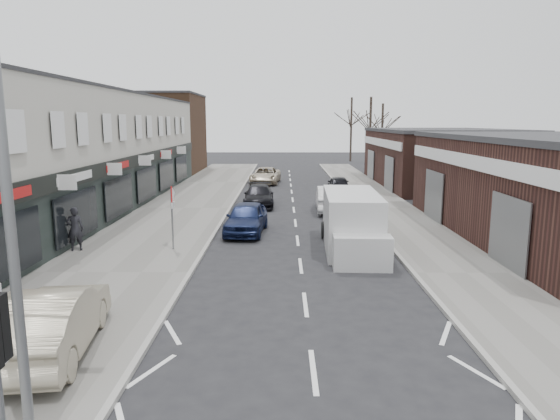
{
  "coord_description": "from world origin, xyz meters",
  "views": [
    {
      "loc": [
        -0.66,
        -7.99,
        5.31
      ],
      "look_at": [
        -0.75,
        7.29,
        2.6
      ],
      "focal_mm": 32.0,
      "sensor_mm": 36.0,
      "label": 1
    }
  ],
  "objects_px": {
    "street_lamp": "(17,170)",
    "white_van": "(352,223)",
    "parked_car_right_a": "(331,199)",
    "parked_car_left_b": "(259,196)",
    "parked_car_right_b": "(339,185)",
    "warning_sign": "(172,199)",
    "parked_car_left_c": "(265,176)",
    "sedan_on_pavement": "(52,321)",
    "parked_car_left_a": "(246,218)",
    "pedestrian": "(75,229)"
  },
  "relations": [
    {
      "from": "white_van",
      "to": "sedan_on_pavement",
      "type": "height_order",
      "value": "white_van"
    },
    {
      "from": "street_lamp",
      "to": "parked_car_left_a",
      "type": "xyz_separation_m",
      "value": [
        2.09,
        16.35,
        -3.88
      ]
    },
    {
      "from": "warning_sign",
      "to": "parked_car_left_a",
      "type": "bearing_deg",
      "value": 52.46
    },
    {
      "from": "white_van",
      "to": "parked_car_left_c",
      "type": "bearing_deg",
      "value": 103.27
    },
    {
      "from": "warning_sign",
      "to": "parked_car_left_c",
      "type": "height_order",
      "value": "warning_sign"
    },
    {
      "from": "warning_sign",
      "to": "parked_car_right_b",
      "type": "height_order",
      "value": "warning_sign"
    },
    {
      "from": "parked_car_right_b",
      "to": "warning_sign",
      "type": "bearing_deg",
      "value": 66.0
    },
    {
      "from": "warning_sign",
      "to": "parked_car_right_b",
      "type": "distance_m",
      "value": 19.25
    },
    {
      "from": "pedestrian",
      "to": "parked_car_right_a",
      "type": "distance_m",
      "value": 14.93
    },
    {
      "from": "street_lamp",
      "to": "parked_car_left_b",
      "type": "relative_size",
      "value": 1.75
    },
    {
      "from": "parked_car_left_b",
      "to": "street_lamp",
      "type": "bearing_deg",
      "value": -97.29
    },
    {
      "from": "sedan_on_pavement",
      "to": "parked_car_left_c",
      "type": "relative_size",
      "value": 0.93
    },
    {
      "from": "white_van",
      "to": "sedan_on_pavement",
      "type": "bearing_deg",
      "value": -127.34
    },
    {
      "from": "warning_sign",
      "to": "parked_car_left_c",
      "type": "relative_size",
      "value": 0.54
    },
    {
      "from": "parked_car_left_b",
      "to": "parked_car_right_a",
      "type": "height_order",
      "value": "parked_car_right_a"
    },
    {
      "from": "street_lamp",
      "to": "parked_car_right_a",
      "type": "distance_m",
      "value": 23.6
    },
    {
      "from": "sedan_on_pavement",
      "to": "parked_car_right_a",
      "type": "xyz_separation_m",
      "value": [
        8.07,
        18.87,
        -0.11
      ]
    },
    {
      "from": "sedan_on_pavement",
      "to": "parked_car_left_c",
      "type": "bearing_deg",
      "value": -104.1
    },
    {
      "from": "parked_car_left_c",
      "to": "street_lamp",
      "type": "bearing_deg",
      "value": -89.02
    },
    {
      "from": "street_lamp",
      "to": "warning_sign",
      "type": "bearing_deg",
      "value": 92.84
    },
    {
      "from": "sedan_on_pavement",
      "to": "parked_car_left_c",
      "type": "xyz_separation_m",
      "value": [
        3.67,
        32.52,
        -0.19
      ]
    },
    {
      "from": "parked_car_left_b",
      "to": "parked_car_right_a",
      "type": "relative_size",
      "value": 0.97
    },
    {
      "from": "parked_car_left_c",
      "to": "parked_car_right_a",
      "type": "height_order",
      "value": "parked_car_right_a"
    },
    {
      "from": "parked_car_left_a",
      "to": "parked_car_left_c",
      "type": "xyz_separation_m",
      "value": [
        0.23,
        19.58,
        -0.04
      ]
    },
    {
      "from": "white_van",
      "to": "parked_car_right_a",
      "type": "distance_m",
      "value": 9.11
    },
    {
      "from": "warning_sign",
      "to": "parked_car_right_a",
      "type": "xyz_separation_m",
      "value": [
        7.36,
        9.49,
        -1.43
      ]
    },
    {
      "from": "white_van",
      "to": "parked_car_left_c",
      "type": "distance_m",
      "value": 23.17
    },
    {
      "from": "white_van",
      "to": "parked_car_left_c",
      "type": "xyz_separation_m",
      "value": [
        -4.42,
        22.74,
        -0.43
      ]
    },
    {
      "from": "parked_car_left_b",
      "to": "parked_car_left_c",
      "type": "xyz_separation_m",
      "value": [
        0.0,
        11.8,
        0.04
      ]
    },
    {
      "from": "parked_car_left_a",
      "to": "parked_car_right_b",
      "type": "bearing_deg",
      "value": 71.12
    },
    {
      "from": "parked_car_right_a",
      "to": "parked_car_right_b",
      "type": "distance_m",
      "value": 7.74
    },
    {
      "from": "white_van",
      "to": "pedestrian",
      "type": "relative_size",
      "value": 3.44
    },
    {
      "from": "street_lamp",
      "to": "warning_sign",
      "type": "distance_m",
      "value": 13.04
    },
    {
      "from": "warning_sign",
      "to": "parked_car_right_b",
      "type": "relative_size",
      "value": 0.69
    },
    {
      "from": "parked_car_left_c",
      "to": "parked_car_right_b",
      "type": "height_order",
      "value": "parked_car_left_c"
    },
    {
      "from": "warning_sign",
      "to": "street_lamp",
      "type": "bearing_deg",
      "value": -87.16
    },
    {
      "from": "street_lamp",
      "to": "white_van",
      "type": "bearing_deg",
      "value": 62.92
    },
    {
      "from": "parked_car_left_b",
      "to": "parked_car_right_a",
      "type": "xyz_separation_m",
      "value": [
        4.4,
        -1.84,
        0.11
      ]
    },
    {
      "from": "pedestrian",
      "to": "parked_car_right_a",
      "type": "relative_size",
      "value": 0.38
    },
    {
      "from": "white_van",
      "to": "parked_car_right_a",
      "type": "bearing_deg",
      "value": 92.4
    },
    {
      "from": "parked_car_left_b",
      "to": "sedan_on_pavement",
      "type": "bearing_deg",
      "value": -101.84
    },
    {
      "from": "parked_car_left_a",
      "to": "parked_car_right_b",
      "type": "height_order",
      "value": "parked_car_left_a"
    },
    {
      "from": "parked_car_right_a",
      "to": "white_van",
      "type": "bearing_deg",
      "value": 92.3
    },
    {
      "from": "parked_car_left_b",
      "to": "parked_car_right_b",
      "type": "distance_m",
      "value": 8.12
    },
    {
      "from": "street_lamp",
      "to": "pedestrian",
      "type": "height_order",
      "value": "street_lamp"
    },
    {
      "from": "sedan_on_pavement",
      "to": "parked_car_left_b",
      "type": "relative_size",
      "value": 1.02
    },
    {
      "from": "sedan_on_pavement",
      "to": "parked_car_right_b",
      "type": "xyz_separation_m",
      "value": [
        9.37,
        26.5,
        -0.22
      ]
    },
    {
      "from": "street_lamp",
      "to": "sedan_on_pavement",
      "type": "distance_m",
      "value": 5.23
    },
    {
      "from": "warning_sign",
      "to": "parked_car_left_c",
      "type": "distance_m",
      "value": 23.37
    },
    {
      "from": "parked_car_right_b",
      "to": "parked_car_left_c",
      "type": "bearing_deg",
      "value": -43.69
    }
  ]
}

